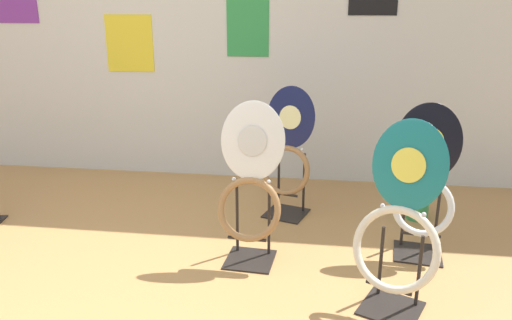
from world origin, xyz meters
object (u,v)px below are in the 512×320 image
toilet_seat_display_teal_sax (400,225)px  paint_can (418,206)px  toilet_seat_display_white_plain (250,189)px  toilet_seat_display_navy_moon (288,158)px  toilet_seat_display_jazz_black (425,185)px

toilet_seat_display_teal_sax → paint_can: toilet_seat_display_teal_sax is taller
toilet_seat_display_white_plain → toilet_seat_display_navy_moon: size_ratio=1.02×
toilet_seat_display_jazz_black → toilet_seat_display_white_plain: bearing=-168.1°
toilet_seat_display_teal_sax → toilet_seat_display_white_plain: 0.88m
toilet_seat_display_jazz_black → paint_can: toilet_seat_display_jazz_black is taller
toilet_seat_display_teal_sax → toilet_seat_display_white_plain: (-0.78, 0.40, -0.01)m
toilet_seat_display_teal_sax → toilet_seat_display_navy_moon: (-0.62, 1.09, -0.03)m
paint_can → toilet_seat_display_white_plain: bearing=-145.7°
toilet_seat_display_teal_sax → toilet_seat_display_jazz_black: size_ratio=1.04×
toilet_seat_display_teal_sax → toilet_seat_display_navy_moon: toilet_seat_display_teal_sax is taller
toilet_seat_display_white_plain → paint_can: toilet_seat_display_white_plain is taller
toilet_seat_display_teal_sax → toilet_seat_display_jazz_black: (0.22, 0.61, -0.01)m
toilet_seat_display_navy_moon → paint_can: toilet_seat_display_navy_moon is taller
toilet_seat_display_teal_sax → toilet_seat_display_white_plain: toilet_seat_display_teal_sax is taller
toilet_seat_display_navy_moon → paint_can: size_ratio=5.35×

